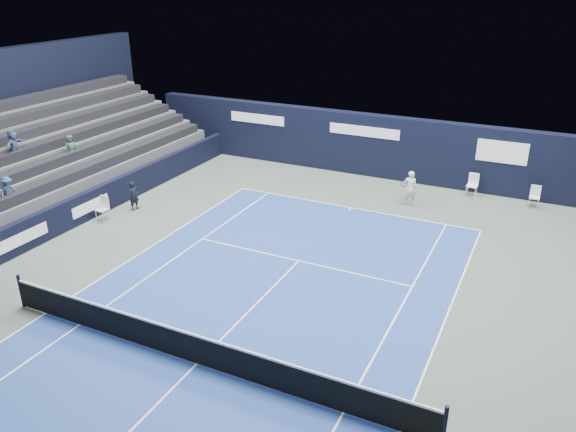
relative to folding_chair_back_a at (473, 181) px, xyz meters
The scene contains 12 objects.
ground 14.55m from the folding_chair_back_a, 107.99° to the right, with size 48.00×48.00×0.00m, color #48564E.
court_surface 16.46m from the folding_chair_back_a, 105.84° to the right, with size 10.97×23.77×0.01m, color navy.
folding_chair_back_a is the anchor object (origin of this frame).
folding_chair_back_b 2.69m from the folding_chair_back_a, ahead, with size 0.44×0.42×0.97m.
line_judge_chair 16.43m from the folding_chair_back_a, 144.25° to the right, with size 0.47×0.46×1.02m.
line_judge 15.29m from the folding_chair_back_a, 147.59° to the right, with size 0.46×0.30×1.27m, color black.
court_markings 16.46m from the folding_chair_back_a, 105.84° to the right, with size 11.03×23.83×0.00m.
tennis_net 16.44m from the folding_chair_back_a, 105.84° to the right, with size 12.90×0.10×1.10m.
back_sponsor_wall 4.61m from the folding_chair_back_a, behind, with size 26.00×0.63×3.10m.
side_barrier_left 17.10m from the folding_chair_back_a, 144.86° to the right, with size 0.33×22.00×1.20m.
spectator_stand 19.87m from the folding_chair_back_a, 153.56° to the right, with size 6.00×18.00×6.40m.
tennis_player 3.35m from the folding_chair_back_a, 134.27° to the right, with size 0.64×0.86×1.56m.
Camera 1 is at (7.40, -9.76, 9.48)m, focal length 35.00 mm.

